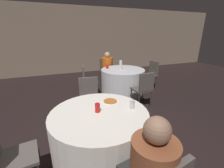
% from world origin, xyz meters
% --- Properties ---
extents(ground_plane, '(16.00, 16.00, 0.00)m').
position_xyz_m(ground_plane, '(0.00, 0.00, 0.00)').
color(ground_plane, black).
extents(wall_back, '(16.00, 0.06, 2.80)m').
position_xyz_m(wall_back, '(0.00, 5.06, 1.40)').
color(wall_back, gray).
rests_on(wall_back, ground_plane).
extents(table_near, '(1.31, 1.31, 0.72)m').
position_xyz_m(table_near, '(0.13, -0.10, 0.36)').
color(table_near, white).
rests_on(table_near, ground_plane).
extents(table_far, '(1.26, 1.26, 0.72)m').
position_xyz_m(table_far, '(1.46, 2.03, 0.36)').
color(table_far, silver).
rests_on(table_far, ground_plane).
extents(chair_near_north, '(0.43, 0.44, 0.88)m').
position_xyz_m(chair_near_north, '(0.23, 0.96, 0.53)').
color(chair_near_north, '#59514C').
rests_on(chair_near_north, ground_plane).
extents(chair_near_west, '(0.46, 0.45, 0.88)m').
position_xyz_m(chair_near_west, '(-0.92, -0.26, 0.53)').
color(chair_near_west, '#59514C').
rests_on(chair_near_west, ground_plane).
extents(chair_far_east, '(0.43, 0.43, 0.88)m').
position_xyz_m(chair_far_east, '(2.49, 2.10, 0.53)').
color(chair_far_east, '#59514C').
rests_on(chair_far_east, ground_plane).
extents(chair_far_north, '(0.46, 0.46, 0.88)m').
position_xyz_m(chair_far_north, '(1.29, 3.05, 0.53)').
color(chair_far_north, '#59514C').
rests_on(chair_far_north, ground_plane).
extents(chair_far_west, '(0.46, 0.45, 0.88)m').
position_xyz_m(chair_far_west, '(0.43, 2.18, 0.53)').
color(chair_far_west, '#59514C').
rests_on(chair_far_west, ground_plane).
extents(chair_far_south, '(0.42, 0.43, 0.88)m').
position_xyz_m(chair_far_south, '(1.52, 0.99, 0.53)').
color(chair_far_south, '#59514C').
rests_on(chair_far_south, ground_plane).
extents(person_orange_shirt, '(0.40, 0.52, 1.12)m').
position_xyz_m(person_orange_shirt, '(1.32, 2.90, 0.58)').
color(person_orange_shirt, '#4C4238').
rests_on(person_orange_shirt, ground_plane).
extents(pizza_plate_near, '(0.21, 0.21, 0.02)m').
position_xyz_m(pizza_plate_near, '(0.38, 0.14, 0.73)').
color(pizza_plate_near, white).
rests_on(pizza_plate_near, table_near).
extents(soda_can_silver, '(0.07, 0.07, 0.12)m').
position_xyz_m(soda_can_silver, '(0.59, -0.16, 0.79)').
color(soda_can_silver, silver).
rests_on(soda_can_silver, table_near).
extents(soda_can_red, '(0.07, 0.07, 0.12)m').
position_xyz_m(soda_can_red, '(0.11, -0.09, 0.79)').
color(soda_can_red, red).
rests_on(soda_can_red, table_near).
extents(bottle_far, '(0.09, 0.09, 0.25)m').
position_xyz_m(bottle_far, '(1.40, 2.07, 0.85)').
color(bottle_far, white).
rests_on(bottle_far, table_far).
extents(cup_far, '(0.08, 0.08, 0.09)m').
position_xyz_m(cup_far, '(1.08, 2.30, 0.77)').
color(cup_far, red).
rests_on(cup_far, table_far).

